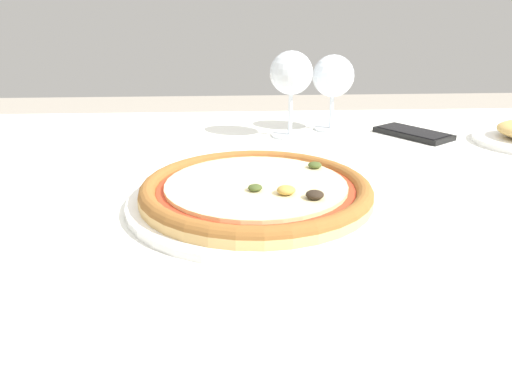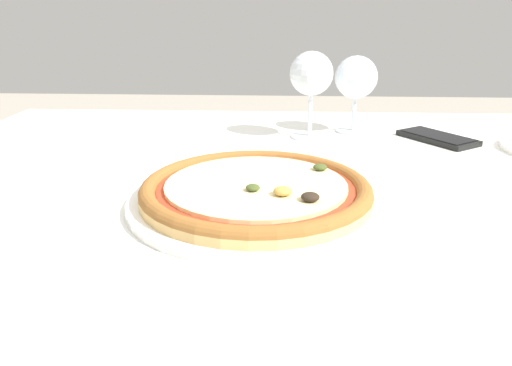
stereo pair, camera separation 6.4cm
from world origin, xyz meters
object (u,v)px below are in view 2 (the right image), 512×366
cell_phone (438,138)px  wine_glass_far_left (356,79)px  wine_glass_far_right (311,76)px  dining_table (307,236)px  pizza_plate (256,193)px

cell_phone → wine_glass_far_left: bearing=158.4°
wine_glass_far_right → dining_table: bearing=-92.8°
dining_table → pizza_plate: (-0.07, -0.09, 0.11)m
pizza_plate → wine_glass_far_left: size_ratio=2.19×
pizza_plate → cell_phone: bearing=45.7°
wine_glass_far_left → cell_phone: bearing=-21.6°
cell_phone → wine_glass_far_right: bearing=177.3°
dining_table → cell_phone: (0.25, 0.24, 0.09)m
pizza_plate → wine_glass_far_left: (0.18, 0.40, 0.09)m
wine_glass_far_left → cell_phone: (0.15, -0.06, -0.10)m
pizza_plate → wine_glass_far_right: 0.37m
dining_table → wine_glass_far_right: size_ratio=8.10×
pizza_plate → wine_glass_far_left: 0.44m
wine_glass_far_right → cell_phone: size_ratio=1.04×
wine_glass_far_right → cell_phone: wine_glass_far_right is taller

